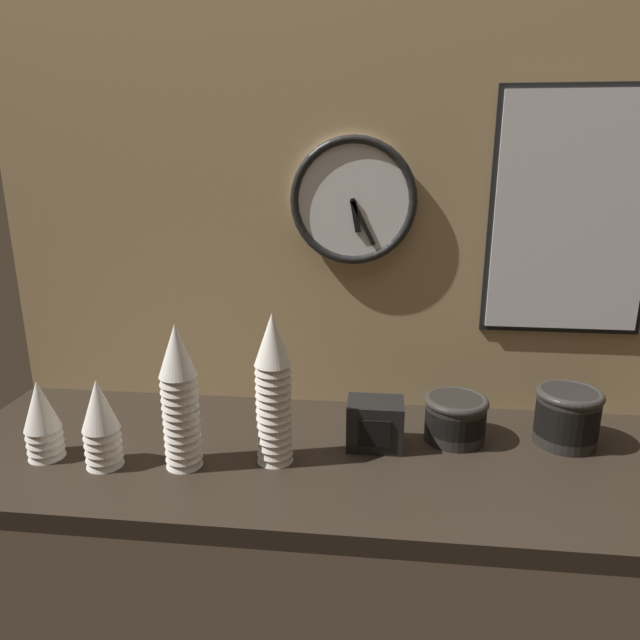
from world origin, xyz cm
name	(u,v)px	position (x,y,z in cm)	size (l,w,h in cm)	color
ground_plane	(316,458)	(0.00, 0.00, -2.00)	(160.00, 56.00, 4.00)	black
wall_tiled_back	(329,191)	(0.00, 26.50, 52.50)	(160.00, 3.00, 105.00)	tan
cup_stack_left	(101,423)	(-41.92, -10.89, 9.33)	(7.42, 7.42, 18.67)	white
cup_stack_center	(274,389)	(-7.84, -5.27, 15.82)	(7.42, 7.42, 31.64)	white
cup_stack_far_left	(42,420)	(-55.57, -9.12, 8.52)	(7.42, 7.42, 17.05)	white
cup_stack_center_left	(180,397)	(-25.85, -9.12, 15.01)	(7.42, 7.42, 30.02)	white
bowl_stack_right	(455,417)	(29.98, 8.08, 5.41)	(13.94, 13.94, 9.98)	black
bowl_stack_far_right	(567,415)	(53.76, 8.96, 6.62)	(13.94, 13.94, 12.41)	black
wall_clock	(353,201)	(5.93, 23.46, 50.53)	(29.01, 2.70, 29.01)	white
menu_board	(572,215)	(54.41, 24.35, 47.95)	(36.04, 1.32, 54.61)	black
napkin_dispenser	(375,424)	(12.48, 3.12, 5.19)	(11.98, 9.20, 10.38)	black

